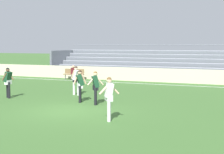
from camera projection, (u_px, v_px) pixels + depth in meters
ground_plane at (70, 110)px, 14.81m from camera, size 160.00×160.00×0.00m
field_line_sideline at (141, 84)px, 24.95m from camera, size 44.00×0.12×0.01m
sideline_wall at (147, 75)px, 26.33m from camera, size 48.00×0.16×1.08m
bleacher_stand at (195, 64)px, 27.91m from camera, size 25.81×4.67×2.96m
bench_far_left at (74, 73)px, 27.74m from camera, size 1.80×0.40×0.90m
spectator_seated at (73, 71)px, 27.62m from camera, size 0.36×0.42×1.21m
player_dark_pressing_high at (80, 83)px, 16.86m from camera, size 0.66×0.54×1.65m
player_dark_dropping_back at (95, 85)px, 16.16m from camera, size 0.73×0.51×1.65m
player_white_challenging at (76, 78)px, 19.20m from camera, size 0.48×0.49×1.70m
player_white_wide_left at (109, 95)px, 12.70m from camera, size 0.71×0.51×1.71m
player_dark_wide_right at (8, 80)px, 18.15m from camera, size 0.52×0.45×1.68m
soccer_ball at (106, 99)px, 17.35m from camera, size 0.22×0.22×0.22m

